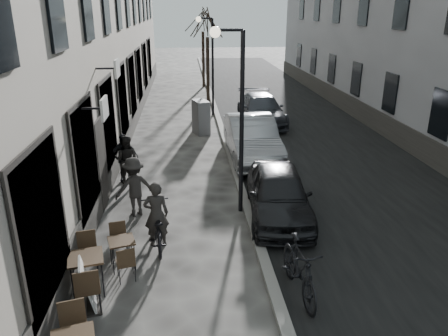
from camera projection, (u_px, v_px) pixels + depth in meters
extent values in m
cube|color=black|center=(291.00, 122.00, 22.29)|extent=(7.30, 60.00, 0.00)
cube|color=gray|center=(220.00, 123.00, 21.97)|extent=(0.25, 60.00, 0.12)
cylinder|color=black|center=(242.00, 127.00, 11.76)|extent=(0.12, 0.12, 5.00)
cylinder|color=black|center=(229.00, 30.00, 10.86)|extent=(0.70, 0.08, 0.08)
sphere|color=#FFF2CC|center=(215.00, 32.00, 10.85)|extent=(0.28, 0.28, 0.28)
cylinder|color=black|center=(213.00, 68.00, 22.97)|extent=(0.12, 0.12, 5.00)
cylinder|color=black|center=(205.00, 18.00, 22.07)|extent=(0.70, 0.08, 0.08)
sphere|color=#FFF2CC|center=(199.00, 19.00, 22.06)|extent=(0.28, 0.28, 0.28)
cylinder|color=black|center=(208.00, 71.00, 25.96)|extent=(0.20, 0.20, 3.90)
cylinder|color=black|center=(203.00, 60.00, 31.56)|extent=(0.20, 0.20, 3.90)
cube|color=#312116|center=(85.00, 257.00, 8.76)|extent=(0.81, 0.81, 0.04)
cylinder|color=black|center=(73.00, 286.00, 8.56)|extent=(0.03, 0.03, 0.79)
cylinder|color=black|center=(103.00, 281.00, 8.73)|extent=(0.03, 0.03, 0.79)
cylinder|color=black|center=(73.00, 270.00, 9.08)|extent=(0.03, 0.03, 0.79)
cylinder|color=black|center=(101.00, 265.00, 9.24)|extent=(0.03, 0.03, 0.79)
cube|color=#312116|center=(121.00, 241.00, 9.67)|extent=(0.69, 0.69, 0.04)
cylinder|color=black|center=(113.00, 262.00, 9.50)|extent=(0.02, 0.02, 0.65)
cylinder|color=black|center=(135.00, 258.00, 9.66)|extent=(0.02, 0.02, 0.65)
cylinder|color=black|center=(111.00, 251.00, 9.92)|extent=(0.02, 0.02, 0.65)
cylinder|color=black|center=(131.00, 247.00, 10.07)|extent=(0.02, 0.02, 0.65)
cube|color=black|center=(94.00, 306.00, 8.57)|extent=(0.41, 0.65, 0.04)
cube|color=beige|center=(88.00, 284.00, 8.38)|extent=(0.37, 0.64, 1.00)
cube|color=slate|center=(201.00, 117.00, 20.06)|extent=(0.84, 1.15, 1.55)
imported|color=black|center=(157.00, 226.00, 10.66)|extent=(0.90, 2.01, 1.02)
imported|color=#282523|center=(156.00, 214.00, 10.55)|extent=(0.65, 0.47, 1.67)
imported|color=black|center=(126.00, 160.00, 14.35)|extent=(0.90, 0.77, 1.63)
imported|color=#2B2825|center=(135.00, 187.00, 12.11)|extent=(1.25, 0.99, 1.70)
imported|color=black|center=(124.00, 158.00, 14.53)|extent=(0.99, 0.49, 1.64)
imported|color=black|center=(279.00, 193.00, 12.06)|extent=(2.03, 4.25, 1.40)
imported|color=#92959A|center=(252.00, 138.00, 16.71)|extent=(1.78, 4.95, 1.62)
imported|color=#3D4048|center=(261.00, 109.00, 21.90)|extent=(2.08, 4.91, 1.41)
imported|color=black|center=(299.00, 269.00, 8.74)|extent=(0.72, 2.05, 1.21)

